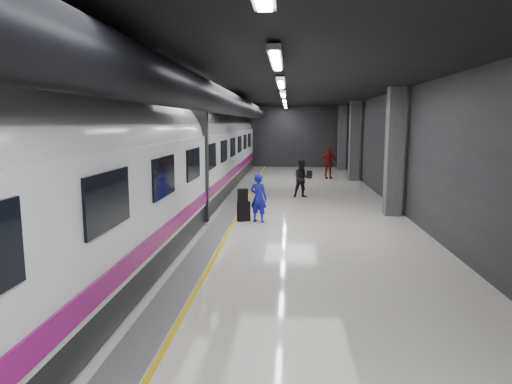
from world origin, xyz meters
name	(u,v)px	position (x,y,z in m)	size (l,w,h in m)	color
ground	(262,225)	(0.00, 0.00, 0.00)	(40.00, 40.00, 0.00)	silver
platform_hall	(255,115)	(-0.29, 0.96, 3.54)	(10.02, 40.02, 4.51)	black
train	(161,161)	(-3.25, 0.00, 2.07)	(3.05, 38.00, 4.05)	black
traveler_main	(259,198)	(-0.14, 0.48, 0.81)	(0.59, 0.39, 1.62)	#1918B5
suitcase_main	(244,211)	(-0.65, 0.60, 0.33)	(0.41, 0.26, 0.67)	black
shoulder_bag	(243,195)	(-0.67, 0.57, 0.88)	(0.33, 0.17, 0.43)	black
traveler_far_a	(302,179)	(1.45, 5.65, 0.83)	(0.81, 0.63, 1.66)	black
traveler_far_b	(328,162)	(3.18, 12.75, 0.95)	(1.12, 0.47, 1.91)	maroon
suitcase_far	(309,174)	(2.09, 12.84, 0.23)	(0.31, 0.20, 0.45)	black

